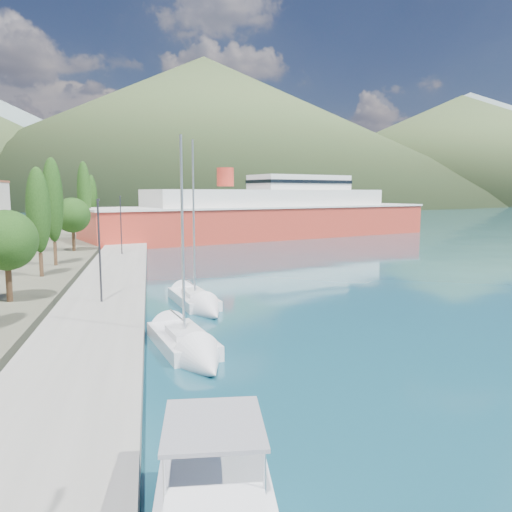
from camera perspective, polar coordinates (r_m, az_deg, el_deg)
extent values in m
plane|color=#154555|center=(134.84, -9.51, 4.13)|extent=(1400.00, 1400.00, 0.00)
cube|color=gray|center=(41.18, -15.97, -2.54)|extent=(5.00, 88.00, 0.80)
cone|color=slate|center=(704.70, -5.15, 14.02)|extent=(760.00, 760.00, 180.00)
cone|color=slate|center=(750.41, 23.05, 11.53)|extent=(640.00, 640.00, 140.00)
cone|color=#3F512C|center=(420.08, -5.89, 14.14)|extent=(480.00, 480.00, 115.00)
cone|color=#3F512C|center=(477.36, 22.29, 11.31)|extent=(420.00, 420.00, 90.00)
cylinder|color=#47301E|center=(33.41, -26.39, -2.78)|extent=(0.36, 0.36, 2.26)
sphere|color=#1B3D12|center=(33.09, -26.65, 1.63)|extent=(3.62, 3.62, 3.62)
cylinder|color=#47301E|center=(42.33, -23.34, -0.90)|extent=(0.30, 0.30, 1.87)
ellipsoid|color=#1B3D12|center=(41.98, -23.63, 4.83)|extent=(1.80, 1.80, 6.61)
cylinder|color=#47301E|center=(48.29, -21.95, 0.26)|extent=(0.30, 0.30, 2.11)
ellipsoid|color=#1B3D12|center=(47.98, -22.22, 5.95)|extent=(1.80, 1.80, 7.49)
cylinder|color=#47301E|center=(59.43, -20.12, 1.73)|extent=(0.36, 0.36, 2.44)
sphere|color=#1B3D12|center=(59.24, -20.23, 4.40)|extent=(3.90, 3.90, 3.90)
cylinder|color=#47301E|center=(70.38, -18.88, 2.53)|extent=(0.30, 0.30, 2.33)
ellipsoid|color=#1B3D12|center=(70.18, -19.06, 6.85)|extent=(1.80, 1.80, 8.26)
cylinder|color=#47301E|center=(78.57, -18.18, 2.90)|extent=(0.30, 0.30, 2.01)
ellipsoid|color=#1B3D12|center=(78.38, -18.31, 6.23)|extent=(1.80, 1.80, 7.12)
cylinder|color=#2D2D33|center=(30.56, -17.45, 0.51)|extent=(0.12, 0.12, 6.00)
cube|color=#2D2D33|center=(30.61, -17.62, 6.15)|extent=(0.15, 0.50, 0.12)
cylinder|color=#2D2D33|center=(53.90, -15.17, 3.40)|extent=(0.12, 0.12, 6.00)
cube|color=#2D2D33|center=(54.04, -15.27, 6.59)|extent=(0.15, 0.50, 0.12)
cube|color=gray|center=(11.20, -4.88, -18.58)|extent=(2.36, 2.72, 0.09)
cube|color=silver|center=(23.98, -8.41, -9.74)|extent=(3.26, 5.71, 0.86)
cube|color=silver|center=(23.49, -8.19, -8.64)|extent=(1.74, 2.38, 0.33)
cylinder|color=silver|center=(22.69, -8.39, 2.10)|extent=(0.12, 0.12, 9.08)
cone|color=silver|center=(20.85, -5.79, -12.34)|extent=(2.67, 2.91, 2.20)
cube|color=silver|center=(33.00, -7.17, -5.02)|extent=(3.09, 6.00, 0.81)
cube|color=silver|center=(32.53, -7.00, -4.23)|extent=(1.64, 2.48, 0.31)
cylinder|color=silver|center=(31.92, -7.13, 4.24)|extent=(0.12, 0.12, 9.87)
cone|color=silver|center=(29.57, -5.24, -6.44)|extent=(2.52, 3.01, 2.06)
cube|color=red|center=(80.35, 1.52, 3.69)|extent=(58.13, 30.21, 5.54)
cube|color=silver|center=(80.22, 1.52, 5.67)|extent=(58.62, 30.68, 0.30)
cube|color=silver|center=(80.20, 1.52, 6.52)|extent=(40.66, 22.41, 2.97)
cube|color=silver|center=(83.58, 4.99, 8.36)|extent=(17.61, 12.27, 2.38)
cylinder|color=red|center=(76.21, -3.53, 9.00)|extent=(2.57, 2.57, 2.77)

